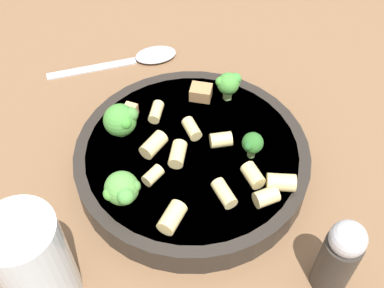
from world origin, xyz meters
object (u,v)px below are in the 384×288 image
broccoli_floret_1 (121,120)px  rigatoni_1 (253,175)px  rigatoni_4 (154,145)px  pasta_bowl (192,158)px  rigatoni_5 (281,182)px  broccoli_floret_2 (122,189)px  rigatoni_7 (172,217)px  broccoli_floret_3 (252,144)px  rigatoni_2 (224,193)px  pepper_shaker (339,257)px  spoon (139,58)px  rigatoni_0 (178,154)px  chicken_chunk_0 (129,112)px  chicken_chunk_1 (201,92)px  rigatoni_10 (221,140)px  rigatoni_9 (266,197)px  rigatoni_3 (192,129)px  drinking_glass (36,267)px  broccoli_floret_0 (229,84)px  rigatoni_6 (156,112)px  rigatoni_8 (153,175)px

broccoli_floret_1 → rigatoni_1: broccoli_floret_1 is taller
rigatoni_4 → pasta_bowl: bearing=51.0°
pasta_bowl → rigatoni_5: (0.09, 0.04, 0.02)m
broccoli_floret_2 → rigatoni_4: bearing=120.4°
rigatoni_4 → rigatoni_7: 0.09m
broccoli_floret_3 → rigatoni_2: 0.06m
pepper_shaker → broccoli_floret_3: bearing=169.0°
broccoli_floret_3 → pepper_shaker: bearing=-11.0°
pepper_shaker → spoon: pepper_shaker is taller
rigatoni_0 → chicken_chunk_0: (-0.08, -0.00, -0.00)m
rigatoni_1 → chicken_chunk_1: same height
rigatoni_5 → spoon: 0.29m
pasta_bowl → chicken_chunk_1: size_ratio=10.38×
rigatoni_5 → broccoli_floret_1: bearing=-152.3°
pasta_bowl → rigatoni_10: (0.01, 0.03, 0.02)m
rigatoni_7 → rigatoni_9: size_ratio=1.29×
pasta_bowl → rigatoni_3: bearing=141.9°
rigatoni_5 → rigatoni_2: bearing=-117.1°
drinking_glass → rigatoni_7: bearing=76.2°
rigatoni_10 → chicken_chunk_1: bearing=156.8°
rigatoni_3 → chicken_chunk_1: size_ratio=1.04×
rigatoni_7 → broccoli_floret_3: bearing=96.2°
rigatoni_0 → rigatoni_7: (0.06, -0.05, 0.00)m
rigatoni_2 → rigatoni_1: bearing=86.4°
rigatoni_7 → spoon: rigatoni_7 is taller
pasta_bowl → broccoli_floret_0: 0.10m
broccoli_floret_1 → rigatoni_6: bearing=89.7°
rigatoni_2 → pepper_shaker: (0.12, 0.03, 0.01)m
broccoli_floret_0 → chicken_chunk_0: broccoli_floret_0 is taller
broccoli_floret_3 → rigatoni_6: (-0.11, -0.04, -0.01)m
rigatoni_0 → drinking_glass: 0.18m
broccoli_floret_2 → spoon: (-0.20, 0.15, -0.05)m
rigatoni_5 → rigatoni_9: 0.02m
drinking_glass → pepper_shaker: size_ratio=1.17×
rigatoni_0 → spoon: size_ratio=0.16×
broccoli_floret_1 → rigatoni_0: broccoli_floret_1 is taller
pasta_bowl → broccoli_floret_1: size_ratio=6.28×
broccoli_floret_3 → pepper_shaker: size_ratio=0.33×
rigatoni_6 → pepper_shaker: size_ratio=0.27×
pasta_bowl → drinking_glass: 0.20m
broccoli_floret_1 → pasta_bowl: bearing=34.8°
rigatoni_5 → drinking_glass: drinking_glass is taller
rigatoni_3 → rigatoni_7: bearing=-48.0°
chicken_chunk_1 → rigatoni_9: bearing=-16.0°
rigatoni_6 → rigatoni_9: size_ratio=1.12×
pasta_bowl → broccoli_floret_2: (0.01, -0.09, 0.04)m
rigatoni_0 → rigatoni_8: bearing=-81.1°
broccoli_floret_1 → broccoli_floret_2: bearing=-32.8°
rigatoni_6 → rigatoni_9: bearing=5.3°
rigatoni_7 → pasta_bowl: bearing=129.3°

